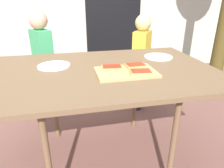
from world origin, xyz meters
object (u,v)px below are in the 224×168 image
(pizza_slice_far_right, at_px, (136,65))
(plate_white_right, at_px, (158,57))
(pizza_slice_near_right, at_px, (141,72))
(child_left, at_px, (43,57))
(plate_white_left, at_px, (54,66))
(garden_hose_coil, at_px, (194,69))
(cutting_board, at_px, (126,72))
(child_right, at_px, (141,57))
(pizza_slice_far_left, at_px, (112,67))
(dining_table, at_px, (103,76))

(pizza_slice_far_right, distance_m, plate_white_right, 0.36)
(pizza_slice_near_right, bearing_deg, child_left, 123.19)
(plate_white_left, distance_m, plate_white_right, 0.81)
(garden_hose_coil, bearing_deg, plate_white_left, -144.14)
(cutting_board, distance_m, child_right, 0.97)
(pizza_slice_far_left, relative_size, child_right, 0.13)
(garden_hose_coil, bearing_deg, pizza_slice_far_right, -133.68)
(pizza_slice_far_left, height_order, pizza_slice_far_right, same)
(pizza_slice_far_left, xyz_separation_m, pizza_slice_far_right, (0.16, 0.01, 0.00))
(pizza_slice_near_right, relative_size, plate_white_left, 0.63)
(pizza_slice_far_left, distance_m, pizza_slice_near_right, 0.20)
(plate_white_right, bearing_deg, dining_table, -158.45)
(dining_table, bearing_deg, pizza_slice_far_left, -43.59)
(cutting_board, bearing_deg, dining_table, 140.43)
(plate_white_right, bearing_deg, pizza_slice_near_right, -127.50)
(dining_table, distance_m, pizza_slice_near_right, 0.28)
(cutting_board, xyz_separation_m, plate_white_left, (-0.45, 0.24, -0.00))
(cutting_board, bearing_deg, garden_hose_coil, 45.96)
(plate_white_left, height_order, child_right, child_right)
(pizza_slice_near_right, relative_size, plate_white_right, 0.63)
(pizza_slice_far_right, distance_m, garden_hose_coil, 2.65)
(plate_white_left, bearing_deg, garden_hose_coil, 35.86)
(child_right, height_order, garden_hose_coil, child_right)
(cutting_board, relative_size, pizza_slice_near_right, 2.67)
(pizza_slice_far_right, distance_m, plate_white_left, 0.57)
(plate_white_right, height_order, garden_hose_coil, plate_white_right)
(pizza_slice_far_left, height_order, plate_white_right, pizza_slice_far_left)
(child_left, bearing_deg, pizza_slice_far_right, -52.77)
(cutting_board, bearing_deg, plate_white_right, 40.28)
(cutting_board, bearing_deg, pizza_slice_far_left, 143.53)
(pizza_slice_near_right, xyz_separation_m, plate_white_left, (-0.53, 0.31, -0.02))
(pizza_slice_near_right, xyz_separation_m, garden_hose_coil, (1.76, 1.97, -0.77))
(pizza_slice_far_left, distance_m, pizza_slice_far_right, 0.16)
(child_left, bearing_deg, child_right, -6.29)
(plate_white_left, relative_size, plate_white_right, 1.00)
(cutting_board, height_order, plate_white_right, cutting_board)
(pizza_slice_far_right, height_order, garden_hose_coil, pizza_slice_far_right)
(child_right, distance_m, garden_hose_coil, 1.85)
(child_left, bearing_deg, plate_white_right, -34.80)
(dining_table, distance_m, plate_white_left, 0.35)
(plate_white_right, xyz_separation_m, child_left, (-0.96, 0.67, -0.13))
(plate_white_right, height_order, child_right, child_right)
(pizza_slice_far_right, height_order, child_right, child_right)
(plate_white_left, distance_m, child_left, 0.75)
(child_right, bearing_deg, cutting_board, -116.32)
(pizza_slice_far_right, relative_size, child_left, 0.13)
(plate_white_left, distance_m, garden_hose_coil, 2.93)
(cutting_board, height_order, plate_white_left, cutting_board)
(cutting_board, height_order, pizza_slice_far_right, pizza_slice_far_right)
(pizza_slice_near_right, distance_m, child_left, 1.25)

